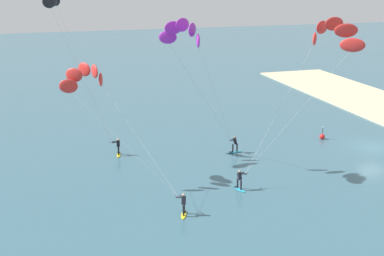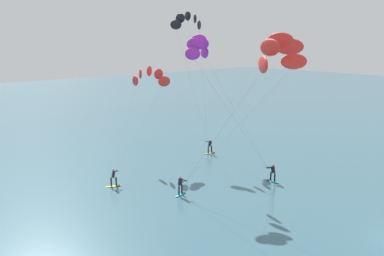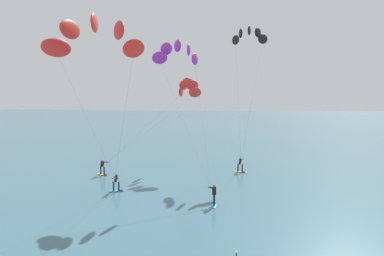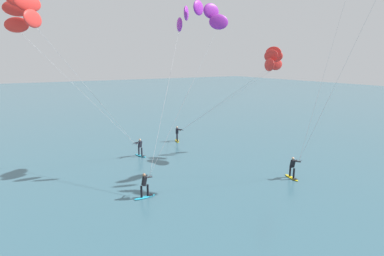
{
  "view_description": "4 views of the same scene",
  "coord_description": "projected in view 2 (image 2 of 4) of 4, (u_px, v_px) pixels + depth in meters",
  "views": [
    {
      "loc": [
        -41.33,
        31.63,
        16.61
      ],
      "look_at": [
        -3.09,
        19.95,
        4.67
      ],
      "focal_mm": 48.24,
      "sensor_mm": 36.0,
      "label": 1
    },
    {
      "loc": [
        -28.03,
        -9.72,
        13.04
      ],
      "look_at": [
        -2.65,
        18.94,
        4.99
      ],
      "focal_mm": 40.65,
      "sensor_mm": 36.0,
      "label": 2
    },
    {
      "loc": [
        3.21,
        -12.69,
        9.1
      ],
      "look_at": [
        0.44,
        20.75,
        5.14
      ],
      "focal_mm": 33.49,
      "sensor_mm": 36.0,
      "label": 3
    },
    {
      "loc": [
        20.19,
        7.09,
        8.78
      ],
      "look_at": [
        -2.31,
        20.37,
        2.97
      ],
      "focal_mm": 28.49,
      "sensor_mm": 36.0,
      "label": 4
    }
  ],
  "objects": [
    {
      "name": "kitesurfer_mid_water",
      "position": [
        275.0,
        59.0,
        29.1
      ],
      "size": [
        5.95,
        10.2,
        13.33
      ],
      "color": "#23ADD1",
      "rests_on": "ground"
    },
    {
      "name": "kitesurfer_downwind",
      "position": [
        148.0,
        81.0,
        45.87
      ],
      "size": [
        10.68,
        8.2,
        10.02
      ],
      "color": "yellow",
      "rests_on": "ground"
    },
    {
      "name": "kitesurfer_far_out",
      "position": [
        189.0,
        27.0,
        50.75
      ],
      "size": [
        4.22,
        6.33,
        15.98
      ],
      "color": "yellow",
      "rests_on": "ground"
    },
    {
      "name": "kitesurfer_nearshore",
      "position": [
        202.0,
        53.0,
        39.67
      ],
      "size": [
        6.0,
        8.61,
        13.26
      ],
      "color": "#23ADD1",
      "rests_on": "ground"
    }
  ]
}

